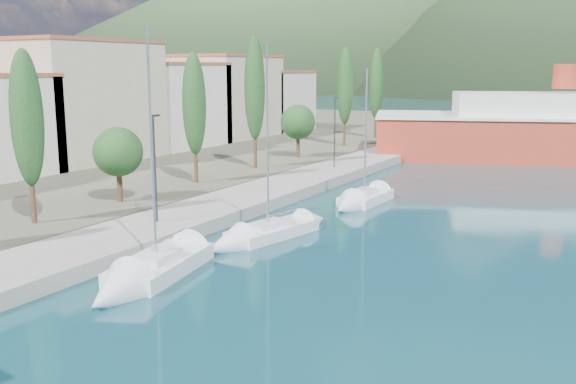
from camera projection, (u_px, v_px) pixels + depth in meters
The scene contains 9 objects.
ground at pixel (561, 118), 122.28m from camera, with size 1400.00×1400.00×0.00m, color #13434D.
quay at pixel (261, 195), 46.18m from camera, with size 5.00×88.00×0.80m, color gray.
land_strip at pixel (24, 148), 73.07m from camera, with size 70.00×148.00×0.70m, color #565644.
town_buildings at pixel (126, 106), 65.61m from camera, with size 9.20×69.20×11.30m.
tree_row at pixel (243, 108), 54.07m from camera, with size 3.40×61.53×11.40m.
lamp_posts at pixel (158, 164), 36.07m from camera, with size 0.15×46.92×6.06m.
sailboat_near at pixel (137, 280), 27.89m from camera, with size 4.07×8.77×12.14m.
sailboat_mid at pixel (249, 238), 34.83m from camera, with size 3.62×8.25×11.51m.
sailboat_far at pixel (356, 203), 44.05m from camera, with size 2.41×7.01×10.22m.
Camera 1 is at (14.95, -12.50, 9.42)m, focal length 40.00 mm.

